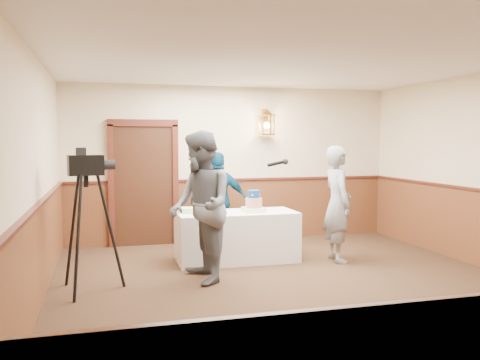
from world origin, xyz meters
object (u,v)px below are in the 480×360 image
at_px(tiered_cake, 254,203).
at_px(baker, 337,204).
at_px(display_table, 237,236).
at_px(interviewer, 201,207).
at_px(tv_camera_rig, 87,231).
at_px(assistant_p, 219,201).
at_px(sheet_cake_green, 188,210).
at_px(sheet_cake_yellow, 209,211).

relative_size(tiered_cake, baker, 0.19).
height_order(display_table, tiered_cake, tiered_cake).
bearing_deg(display_table, interviewer, -126.56).
height_order(tiered_cake, tv_camera_rig, tv_camera_rig).
bearing_deg(assistant_p, sheet_cake_green, 70.36).
height_order(sheet_cake_green, interviewer, interviewer).
distance_m(display_table, tiered_cake, 0.57).
xyz_separation_m(baker, tv_camera_rig, (-3.61, -0.65, -0.13)).
relative_size(sheet_cake_yellow, baker, 0.17).
bearing_deg(assistant_p, sheet_cake_yellow, 87.70).
xyz_separation_m(sheet_cake_yellow, sheet_cake_green, (-0.28, 0.15, 0.01)).
height_order(interviewer, tv_camera_rig, interviewer).
distance_m(interviewer, baker, 2.29).
distance_m(baker, tv_camera_rig, 3.67).
height_order(sheet_cake_green, tv_camera_rig, tv_camera_rig).
relative_size(sheet_cake_green, interviewer, 0.17).
relative_size(sheet_cake_yellow, tv_camera_rig, 0.18).
xyz_separation_m(display_table, sheet_cake_yellow, (-0.44, -0.05, 0.41)).
distance_m(sheet_cake_green, tv_camera_rig, 1.82).
bearing_deg(baker, tv_camera_rig, 102.94).
relative_size(display_table, sheet_cake_green, 5.49).
relative_size(display_table, interviewer, 0.92).
bearing_deg(assistant_p, baker, 157.57).
bearing_deg(interviewer, display_table, 138.87).
bearing_deg(tv_camera_rig, sheet_cake_yellow, 20.10).
relative_size(tiered_cake, sheet_cake_yellow, 1.11).
xyz_separation_m(interviewer, assistant_p, (0.67, 1.92, -0.16)).
xyz_separation_m(sheet_cake_yellow, assistant_p, (0.37, 0.98, 0.04)).
bearing_deg(sheet_cake_green, sheet_cake_yellow, -27.41).
height_order(assistant_p, tv_camera_rig, tv_camera_rig).
distance_m(display_table, sheet_cake_yellow, 0.60).
distance_m(tiered_cake, interviewer, 1.38).
height_order(display_table, baker, baker).
height_order(baker, assistant_p, baker).
xyz_separation_m(tiered_cake, sheet_cake_green, (-0.98, 0.14, -0.09)).
bearing_deg(sheet_cake_green, tiered_cake, -8.35).
bearing_deg(assistant_p, display_table, 112.60).
relative_size(sheet_cake_green, assistant_p, 0.20).
distance_m(sheet_cake_green, baker, 2.25).
bearing_deg(tiered_cake, tv_camera_rig, -157.30).
height_order(tiered_cake, baker, baker).
distance_m(tiered_cake, sheet_cake_yellow, 0.70).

